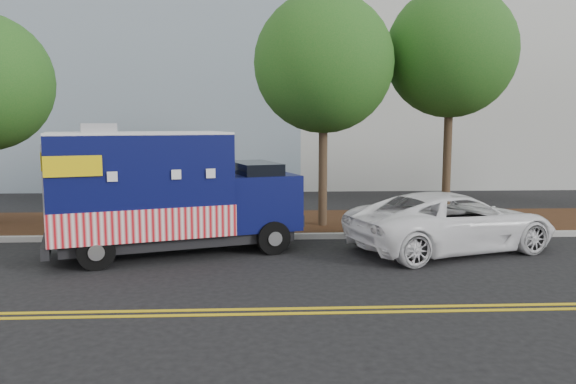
{
  "coord_description": "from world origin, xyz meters",
  "views": [
    {
      "loc": [
        0.12,
        -13.8,
        3.21
      ],
      "look_at": [
        0.84,
        0.6,
        1.41
      ],
      "focal_mm": 35.0,
      "sensor_mm": 36.0,
      "label": 1
    }
  ],
  "objects": [
    {
      "name": "tree_b",
      "position": [
        1.98,
        2.68,
        4.89
      ],
      "size": [
        4.05,
        4.05,
        6.93
      ],
      "color": "#38281C",
      "rests_on": "ground"
    },
    {
      "name": "centerline_far",
      "position": [
        0.0,
        -4.7,
        0.01
      ],
      "size": [
        120.0,
        0.1,
        0.01
      ],
      "primitive_type": "cube",
      "color": "gold",
      "rests_on": "ground"
    },
    {
      "name": "tree_c",
      "position": [
        5.98,
        3.47,
        5.32
      ],
      "size": [
        3.99,
        3.99,
        7.33
      ],
      "color": "#38281C",
      "rests_on": "ground"
    },
    {
      "name": "white_car",
      "position": [
        4.91,
        -0.22,
        0.74
      ],
      "size": [
        5.82,
        4.04,
        1.48
      ],
      "primitive_type": "imported",
      "rotation": [
        0.0,
        0.0,
        1.9
      ],
      "color": "white",
      "rests_on": "ground"
    },
    {
      "name": "food_truck",
      "position": [
        -2.25,
        -0.19,
        1.44
      ],
      "size": [
        6.39,
        3.93,
        3.18
      ],
      "rotation": [
        0.0,
        0.0,
        0.32
      ],
      "color": "black",
      "rests_on": "ground"
    },
    {
      "name": "sign_post",
      "position": [
        -2.19,
        1.55,
        1.2
      ],
      "size": [
        0.06,
        0.06,
        2.4
      ],
      "primitive_type": "cube",
      "color": "#473828",
      "rests_on": "ground"
    },
    {
      "name": "ground",
      "position": [
        0.0,
        0.0,
        0.0
      ],
      "size": [
        120.0,
        120.0,
        0.0
      ],
      "primitive_type": "plane",
      "color": "black",
      "rests_on": "ground"
    },
    {
      "name": "mulch_strip",
      "position": [
        0.0,
        3.5,
        0.07
      ],
      "size": [
        120.0,
        4.0,
        0.15
      ],
      "primitive_type": "cube",
      "color": "black",
      "rests_on": "ground"
    },
    {
      "name": "curb",
      "position": [
        0.0,
        1.4,
        0.07
      ],
      "size": [
        120.0,
        0.18,
        0.15
      ],
      "primitive_type": "cube",
      "color": "#9E9E99",
      "rests_on": "ground"
    },
    {
      "name": "centerline_near",
      "position": [
        0.0,
        -4.45,
        0.01
      ],
      "size": [
        120.0,
        0.1,
        0.01
      ],
      "primitive_type": "cube",
      "color": "gold",
      "rests_on": "ground"
    }
  ]
}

